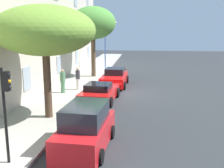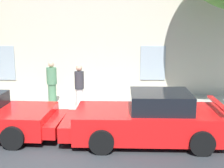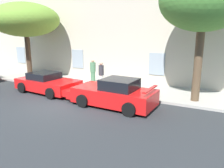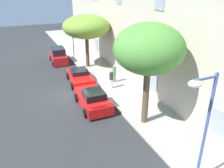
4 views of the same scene
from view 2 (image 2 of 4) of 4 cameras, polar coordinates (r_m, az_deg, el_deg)
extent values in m
plane|color=#2B2D30|center=(8.35, -10.85, -12.87)|extent=(80.00, 80.00, 0.00)
cube|color=#A8A399|center=(12.30, -7.20, -4.31)|extent=(60.00, 3.54, 0.14)
cube|color=#8C99A3|center=(14.44, -19.73, 3.67)|extent=(1.10, 0.06, 1.50)
cube|color=#8C99A3|center=(13.72, 7.48, 3.87)|extent=(1.10, 0.06, 1.50)
cube|color=red|center=(9.53, -12.78, -7.05)|extent=(1.37, 1.89, 0.36)
cylinder|color=black|center=(10.60, -13.98, -5.74)|extent=(0.67, 0.29, 0.66)
cylinder|color=black|center=(8.88, -17.96, -9.43)|extent=(0.67, 0.29, 0.66)
cube|color=red|center=(9.01, 6.73, -7.15)|extent=(4.26, 2.05, 0.77)
cube|color=black|center=(8.86, 8.86, -3.16)|extent=(1.73, 1.58, 0.53)
cube|color=red|center=(9.07, -5.10, -7.62)|extent=(1.32, 1.80, 0.42)
cube|color=red|center=(9.21, 18.90, -3.37)|extent=(0.22, 1.62, 0.06)
cylinder|color=black|center=(8.18, -2.03, -10.66)|extent=(0.67, 0.26, 0.66)
cylinder|color=black|center=(9.96, -1.29, -6.50)|extent=(0.67, 0.26, 0.66)
cylinder|color=black|center=(8.42, 16.25, -10.47)|extent=(0.67, 0.26, 0.66)
cylinder|color=black|center=(10.16, 13.63, -6.47)|extent=(0.67, 0.26, 0.66)
cylinder|color=silver|center=(11.49, -6.09, -2.91)|extent=(0.36, 0.36, 0.84)
cylinder|color=#333338|center=(11.33, -6.17, 0.73)|extent=(0.45, 0.45, 0.65)
sphere|color=tan|center=(11.25, -6.22, 2.95)|extent=(0.22, 0.22, 0.22)
cylinder|color=#4C7F59|center=(12.46, -11.08, -1.89)|extent=(0.44, 0.44, 0.85)
cylinder|color=#4C7F59|center=(12.31, -11.22, 1.51)|extent=(0.55, 0.55, 0.65)
sphere|color=tan|center=(12.24, -11.30, 3.57)|extent=(0.22, 0.22, 0.22)
camera|label=1|loc=(21.74, -74.46, 6.62)|focal=42.64mm
camera|label=3|loc=(6.06, 101.12, 0.39)|focal=35.06mm
camera|label=4|loc=(17.01, 81.38, 20.49)|focal=36.01mm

